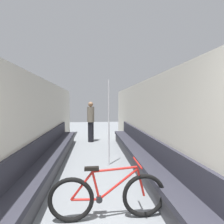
{
  "coord_description": "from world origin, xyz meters",
  "views": [
    {
      "loc": [
        -0.08,
        -0.44,
        1.65
      ],
      "look_at": [
        0.23,
        2.38,
        1.51
      ],
      "focal_mm": 28.0,
      "sensor_mm": 36.0,
      "label": 1
    }
  ],
  "objects_px": {
    "bicycle": "(108,196)",
    "grab_pole_near": "(109,124)",
    "bench_seat_row_left": "(49,160)",
    "passenger_standing": "(91,121)",
    "bench_seat_row_right": "(141,157)"
  },
  "relations": [
    {
      "from": "bench_seat_row_right",
      "to": "grab_pole_near",
      "type": "height_order",
      "value": "grab_pole_near"
    },
    {
      "from": "bicycle",
      "to": "grab_pole_near",
      "type": "distance_m",
      "value": 2.34
    },
    {
      "from": "grab_pole_near",
      "to": "bench_seat_row_right",
      "type": "bearing_deg",
      "value": -22.61
    },
    {
      "from": "bench_seat_row_left",
      "to": "grab_pole_near",
      "type": "bearing_deg",
      "value": 12.64
    },
    {
      "from": "bicycle",
      "to": "passenger_standing",
      "type": "distance_m",
      "value": 5.13
    },
    {
      "from": "bicycle",
      "to": "grab_pole_near",
      "type": "bearing_deg",
      "value": 94.76
    },
    {
      "from": "bench_seat_row_right",
      "to": "bicycle",
      "type": "height_order",
      "value": "bench_seat_row_right"
    },
    {
      "from": "grab_pole_near",
      "to": "passenger_standing",
      "type": "bearing_deg",
      "value": 100.05
    },
    {
      "from": "bicycle",
      "to": "grab_pole_near",
      "type": "relative_size",
      "value": 0.74
    },
    {
      "from": "grab_pole_near",
      "to": "bench_seat_row_left",
      "type": "bearing_deg",
      "value": -167.36
    },
    {
      "from": "bench_seat_row_left",
      "to": "bicycle",
      "type": "distance_m",
      "value": 2.26
    },
    {
      "from": "bench_seat_row_right",
      "to": "grab_pole_near",
      "type": "bearing_deg",
      "value": 157.39
    },
    {
      "from": "grab_pole_near",
      "to": "passenger_standing",
      "type": "distance_m",
      "value": 2.95
    },
    {
      "from": "bench_seat_row_left",
      "to": "passenger_standing",
      "type": "height_order",
      "value": "passenger_standing"
    },
    {
      "from": "bench_seat_row_left",
      "to": "passenger_standing",
      "type": "distance_m",
      "value": 3.42
    }
  ]
}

